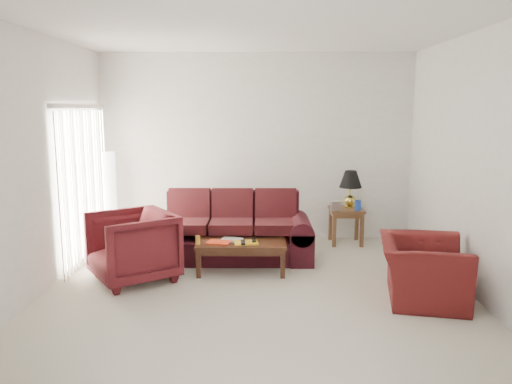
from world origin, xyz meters
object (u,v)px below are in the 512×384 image
Objects in this scene: sofa at (232,227)px; armchair_right at (422,270)px; armchair_left at (133,247)px; coffee_table at (241,257)px; end_table at (346,226)px; floor_lamp at (110,197)px.

armchair_right is at bearing -38.12° from sofa.
sofa is at bearing 93.63° from armchair_left.
sofa reaches higher than armchair_right.
armchair_right is 2.28m from coffee_table.
sofa is at bearing 66.62° from armchair_right.
sofa reaches higher than end_table.
armchair_right is (3.40, -0.60, -0.09)m from armchair_left.
floor_lamp reaches higher than armchair_right.
armchair_left is (0.79, -1.75, -0.30)m from floor_lamp.
floor_lamp is at bearing 144.78° from coffee_table.
end_table is at bearing 39.60° from coffee_table.
sofa reaches higher than coffee_table.
end_table reaches higher than coffee_table.
floor_lamp reaches higher than coffee_table.
end_table is at bearing 22.08° from armchair_right.
end_table is (1.76, 0.83, -0.18)m from sofa.
floor_lamp reaches higher than armchair_left.
coffee_table is (2.13, -1.41, -0.53)m from floor_lamp.
floor_lamp is 1.54× the size of armchair_left.
floor_lamp reaches higher than end_table.
sofa is 2.36× the size of armchair_left.
armchair_left is at bearing -167.43° from coffee_table.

